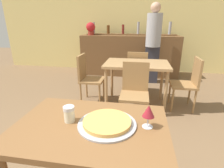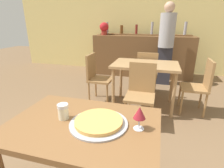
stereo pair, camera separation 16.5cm
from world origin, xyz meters
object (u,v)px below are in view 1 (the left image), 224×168
Objects in this scene: chair_far_side_left at (88,76)px; chair_far_side_right at (189,81)px; cheese_shaker at (69,114)px; chair_far_side_back at (137,70)px; wine_glass at (149,112)px; person_standing at (153,41)px; potted_plant at (91,28)px; pizza_tray at (107,123)px; chair_far_side_front at (135,89)px.

chair_far_side_left is 1.00× the size of chair_far_side_right.
chair_far_side_left reaches higher than cheese_shaker.
chair_far_side_back is 2.41m from wine_glass.
wine_glass is at bearing -21.46° from chair_far_side_right.
chair_far_side_back is 0.99m from person_standing.
cheese_shaker is 3.86m from potted_plant.
person_standing reaches higher than pizza_tray.
chair_far_side_front is 1.00m from chair_far_side_right.
person_standing is at bearing 77.19° from cheese_shaker.
chair_far_side_left is at bearing 117.97° from wine_glass.
chair_far_side_back is at bearing 86.66° from pizza_tray.
pizza_tray is 3.50× the size of cheese_shaker.
chair_far_side_front and chair_far_side_back have the same top height.
wine_glass is (0.13, -1.34, 0.37)m from chair_far_side_front.
chair_far_side_right is at bearing 148.83° from chair_far_side_back.
chair_far_side_front is 1.00× the size of chair_far_side_back.
chair_far_side_left is 2.05m from potted_plant.
person_standing is (0.32, 0.80, 0.49)m from chair_far_side_back.
potted_plant is at bearing 107.29° from pizza_tray.
chair_far_side_back is at bearing 93.08° from wine_glass.
chair_far_side_left is at bearing -131.72° from person_standing.
wine_glass is (0.27, 0.02, 0.10)m from pizza_tray.
chair_far_side_right is 2.20× the size of pizza_tray.
wine_glass is at bearing 1.75° from cheese_shaker.
cheese_shaker is at bearing -106.72° from chair_far_side_front.
chair_far_side_back reaches higher than pizza_tray.
person_standing is at bearing -18.11° from potted_plant.
pizza_tray is 0.29m from wine_glass.
person_standing is 5.52× the size of potted_plant.
pizza_tray is 3.94m from potted_plant.
person_standing is at bearing -157.80° from chair_far_side_right.
chair_far_side_front is 2.81m from potted_plant.
chair_far_side_left is 1.72m from chair_far_side_right.
cheese_shaker is at bearing -76.51° from potted_plant.
chair_far_side_front is at bearing 90.00° from chair_far_side_back.
pizza_tray is at bearing -0.80° from cheese_shaker.
chair_far_side_front reaches higher than cheese_shaker.
chair_far_side_left is at bearing -76.56° from potted_plant.
potted_plant is (-1.43, 3.71, 0.38)m from wine_glass.
chair_far_side_back is 2.42m from pizza_tray.
person_standing is 1.73m from potted_plant.
wine_glass is at bearing -68.93° from potted_plant.
potted_plant is (-1.30, 1.33, 0.75)m from chair_far_side_back.
chair_far_side_right is at bearing -90.00° from chair_far_side_left.
wine_glass reaches higher than chair_far_side_left.
person_standing is at bearing 86.55° from wine_glass.
potted_plant is (-0.89, 3.73, 0.44)m from cheese_shaker.
cheese_shaker is 0.06× the size of person_standing.
wine_glass is (0.13, -2.38, 0.37)m from chair_far_side_back.
chair_far_side_back is 1.00m from chair_far_side_right.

